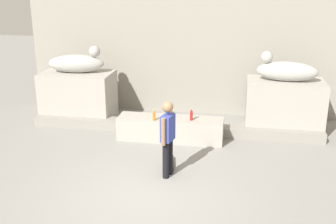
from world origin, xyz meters
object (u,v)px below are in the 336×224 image
(bottle_orange, at_px, (154,116))
(bottle_red, at_px, (191,115))
(statue_reclining_left, at_px, (77,63))
(skateboard, at_px, (169,163))
(statue_reclining_right, at_px, (286,70))
(skater, at_px, (168,136))

(bottle_orange, bearing_deg, bottle_red, 10.43)
(statue_reclining_left, xyz_separation_m, skateboard, (3.14, -2.75, -1.63))
(statue_reclining_right, relative_size, bottle_red, 5.35)
(skater, bearing_deg, skateboard, 19.36)
(bottle_orange, bearing_deg, statue_reclining_right, 23.42)
(bottle_orange, distance_m, bottle_red, 0.95)
(statue_reclining_left, bearing_deg, skater, -53.10)
(statue_reclining_left, distance_m, bottle_red, 3.80)
(skater, distance_m, bottle_red, 1.99)
(skater, relative_size, bottle_orange, 6.08)
(statue_reclining_left, xyz_separation_m, skater, (3.19, -3.22, -0.77))
(statue_reclining_right, distance_m, skater, 4.22)
(statue_reclining_left, distance_m, statue_reclining_right, 5.81)
(statue_reclining_left, xyz_separation_m, bottle_orange, (2.52, -1.42, -0.99))
(skateboard, distance_m, bottle_orange, 1.59)
(bottle_orange, height_order, bottle_red, bottle_red)
(skateboard, bearing_deg, statue_reclining_left, 39.22)
(statue_reclining_left, relative_size, skateboard, 2.02)
(bottle_red, bearing_deg, skateboard, -101.91)
(statue_reclining_left, distance_m, skater, 4.59)
(statue_reclining_left, relative_size, bottle_red, 5.43)
(skateboard, bearing_deg, skater, 176.14)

